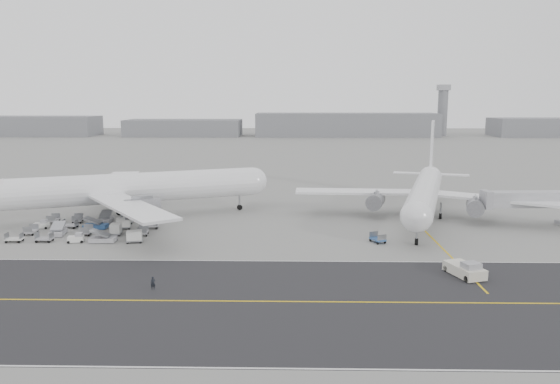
{
  "coord_description": "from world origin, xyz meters",
  "views": [
    {
      "loc": [
        6.33,
        -77.7,
        23.13
      ],
      "look_at": [
        4.5,
        12.0,
        7.65
      ],
      "focal_mm": 35.0,
      "sensor_mm": 36.0,
      "label": 1
    }
  ],
  "objects_px": {
    "control_tower": "(443,109)",
    "pushback_tug": "(465,270)",
    "airliner_a": "(121,189)",
    "ground_crew_a": "(153,283)",
    "airliner_b": "(425,192)",
    "jet_bridge": "(528,201)"
  },
  "relations": [
    {
      "from": "jet_bridge",
      "to": "ground_crew_a",
      "type": "relative_size",
      "value": 10.59
    },
    {
      "from": "airliner_b",
      "to": "jet_bridge",
      "type": "distance_m",
      "value": 18.4
    },
    {
      "from": "airliner_b",
      "to": "ground_crew_a",
      "type": "bearing_deg",
      "value": -119.4
    },
    {
      "from": "ground_crew_a",
      "to": "jet_bridge",
      "type": "bearing_deg",
      "value": 17.16
    },
    {
      "from": "airliner_a",
      "to": "ground_crew_a",
      "type": "bearing_deg",
      "value": -179.89
    },
    {
      "from": "pushback_tug",
      "to": "ground_crew_a",
      "type": "xyz_separation_m",
      "value": [
        -39.76,
        -5.85,
        -0.09
      ]
    },
    {
      "from": "pushback_tug",
      "to": "jet_bridge",
      "type": "bearing_deg",
      "value": 36.9
    },
    {
      "from": "control_tower",
      "to": "jet_bridge",
      "type": "height_order",
      "value": "control_tower"
    },
    {
      "from": "airliner_a",
      "to": "ground_crew_a",
      "type": "relative_size",
      "value": 34.6
    },
    {
      "from": "airliner_a",
      "to": "pushback_tug",
      "type": "xyz_separation_m",
      "value": [
        55.7,
        -33.7,
        -5.02
      ]
    },
    {
      "from": "jet_bridge",
      "to": "pushback_tug",
      "type": "bearing_deg",
      "value": -128.2
    },
    {
      "from": "control_tower",
      "to": "airliner_a",
      "type": "xyz_separation_m",
      "value": [
        -126.44,
        -239.76,
        -10.33
      ]
    },
    {
      "from": "airliner_a",
      "to": "pushback_tug",
      "type": "bearing_deg",
      "value": -143.02
    },
    {
      "from": "control_tower",
      "to": "pushback_tug",
      "type": "xyz_separation_m",
      "value": [
        -70.74,
        -273.46,
        -15.34
      ]
    },
    {
      "from": "pushback_tug",
      "to": "control_tower",
      "type": "bearing_deg",
      "value": 57.19
    },
    {
      "from": "airliner_a",
      "to": "jet_bridge",
      "type": "xyz_separation_m",
      "value": [
        76.22,
        -4.16,
        -1.38
      ]
    },
    {
      "from": "airliner_a",
      "to": "jet_bridge",
      "type": "height_order",
      "value": "airliner_a"
    },
    {
      "from": "pushback_tug",
      "to": "ground_crew_a",
      "type": "relative_size",
      "value": 4.77
    },
    {
      "from": "control_tower",
      "to": "airliner_b",
      "type": "bearing_deg",
      "value": -105.86
    },
    {
      "from": "airliner_a",
      "to": "pushback_tug",
      "type": "height_order",
      "value": "airliner_a"
    },
    {
      "from": "airliner_a",
      "to": "airliner_b",
      "type": "height_order",
      "value": "airliner_a"
    },
    {
      "from": "jet_bridge",
      "to": "ground_crew_a",
      "type": "distance_m",
      "value": 70.0
    }
  ]
}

